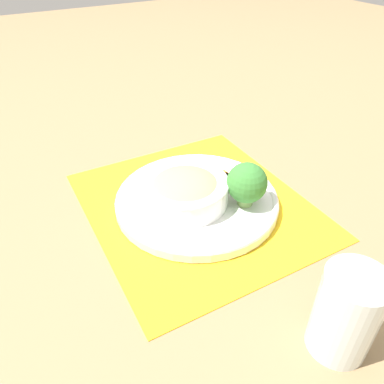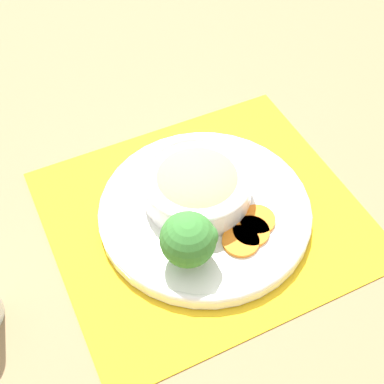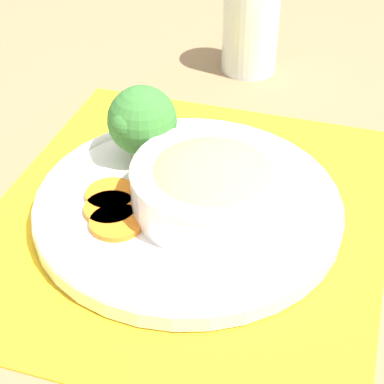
% 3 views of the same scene
% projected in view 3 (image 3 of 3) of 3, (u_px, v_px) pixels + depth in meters
% --- Properties ---
extents(ground_plane, '(4.00, 4.00, 0.00)m').
position_uv_depth(ground_plane, '(188.00, 217.00, 0.63)').
color(ground_plane, '#8C704C').
extents(placemat, '(0.44, 0.39, 0.00)m').
position_uv_depth(placemat, '(188.00, 215.00, 0.63)').
color(placemat, yellow).
rests_on(placemat, ground_plane).
extents(plate, '(0.30, 0.30, 0.02)m').
position_uv_depth(plate, '(188.00, 204.00, 0.62)').
color(plate, white).
rests_on(plate, placemat).
extents(bowl, '(0.16, 0.16, 0.05)m').
position_uv_depth(bowl, '(212.00, 183.00, 0.60)').
color(bowl, white).
rests_on(bowl, plate).
extents(broccoli_floret, '(0.07, 0.07, 0.08)m').
position_uv_depth(broccoli_floret, '(142.00, 121.00, 0.65)').
color(broccoli_floret, '#84AD5B').
rests_on(broccoli_floret, plate).
extents(carrot_slice_near, '(0.05, 0.05, 0.01)m').
position_uv_depth(carrot_slice_near, '(111.00, 195.00, 0.62)').
color(carrot_slice_near, orange).
rests_on(carrot_slice_near, plate).
extents(carrot_slice_middle, '(0.05, 0.05, 0.01)m').
position_uv_depth(carrot_slice_middle, '(110.00, 209.00, 0.60)').
color(carrot_slice_middle, orange).
rests_on(carrot_slice_middle, plate).
extents(carrot_slice_far, '(0.05, 0.05, 0.01)m').
position_uv_depth(carrot_slice_far, '(116.00, 223.00, 0.59)').
color(carrot_slice_far, orange).
rests_on(carrot_slice_far, plate).
extents(water_glass, '(0.07, 0.07, 0.12)m').
position_uv_depth(water_glass, '(250.00, 32.00, 0.85)').
color(water_glass, silver).
rests_on(water_glass, ground_plane).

